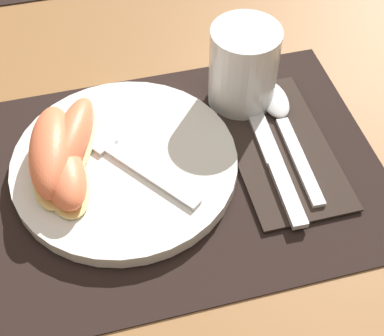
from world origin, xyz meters
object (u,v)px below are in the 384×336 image
(juice_glass, at_px, (243,71))
(citrus_wedge_2, at_px, (64,172))
(plate, at_px, (125,164))
(spoon, at_px, (280,114))
(fork, at_px, (115,152))
(citrus_wedge_1, at_px, (53,153))
(citrus_wedge_0, at_px, (72,141))
(knife, at_px, (271,153))

(juice_glass, relative_size, citrus_wedge_2, 1.01)
(plate, distance_m, spoon, 0.19)
(fork, bearing_deg, citrus_wedge_1, -179.86)
(citrus_wedge_2, bearing_deg, spoon, 9.62)
(juice_glass, xyz_separation_m, citrus_wedge_1, (-0.23, -0.06, -0.01))
(fork, bearing_deg, spoon, 5.29)
(juice_glass, relative_size, citrus_wedge_1, 0.77)
(spoon, bearing_deg, citrus_wedge_0, -178.92)
(citrus_wedge_1, distance_m, citrus_wedge_2, 0.03)
(citrus_wedge_0, bearing_deg, citrus_wedge_1, -146.86)
(spoon, height_order, citrus_wedge_0, citrus_wedge_0)
(plate, xyz_separation_m, citrus_wedge_2, (-0.06, -0.01, 0.02))
(fork, relative_size, citrus_wedge_1, 1.28)
(juice_glass, bearing_deg, citrus_wedge_0, -166.71)
(spoon, relative_size, citrus_wedge_1, 1.45)
(plate, distance_m, citrus_wedge_2, 0.07)
(citrus_wedge_1, bearing_deg, knife, -8.12)
(knife, xyz_separation_m, spoon, (0.03, 0.05, 0.00))
(fork, relative_size, citrus_wedge_0, 1.29)
(spoon, distance_m, fork, 0.20)
(citrus_wedge_0, bearing_deg, knife, -12.59)
(spoon, distance_m, citrus_wedge_1, 0.26)
(spoon, xyz_separation_m, citrus_wedge_2, (-0.25, -0.04, 0.02))
(juice_glass, height_order, knife, juice_glass)
(juice_glass, bearing_deg, plate, -154.76)
(juice_glass, bearing_deg, citrus_wedge_1, -164.60)
(knife, height_order, citrus_wedge_2, citrus_wedge_2)
(plate, bearing_deg, juice_glass, 25.24)
(knife, bearing_deg, citrus_wedge_2, 177.80)
(fork, bearing_deg, citrus_wedge_0, 161.89)
(juice_glass, distance_m, citrus_wedge_2, 0.23)
(plate, bearing_deg, knife, -7.98)
(plate, xyz_separation_m, citrus_wedge_1, (-0.07, 0.01, 0.03))
(fork, xyz_separation_m, citrus_wedge_1, (-0.06, -0.00, 0.02))
(citrus_wedge_0, xyz_separation_m, citrus_wedge_2, (-0.01, -0.04, -0.00))
(juice_glass, xyz_separation_m, fork, (-0.16, -0.06, -0.03))
(knife, bearing_deg, citrus_wedge_1, 171.88)
(citrus_wedge_2, bearing_deg, knife, -2.20)
(knife, height_order, citrus_wedge_0, citrus_wedge_0)
(juice_glass, relative_size, knife, 0.48)
(spoon, bearing_deg, knife, -119.84)
(plate, distance_m, juice_glass, 0.17)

